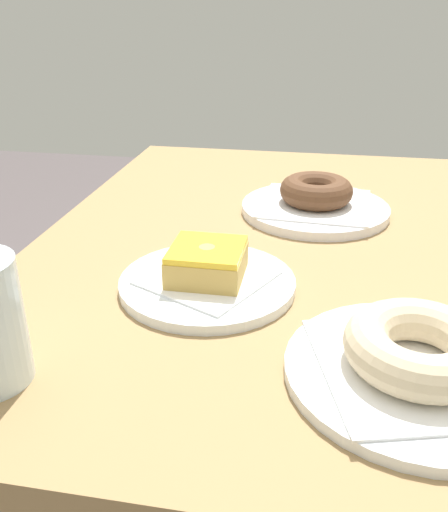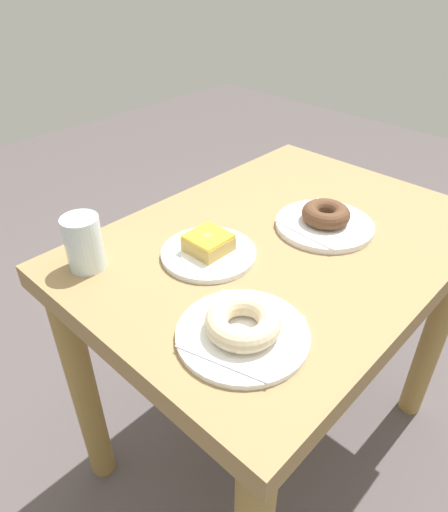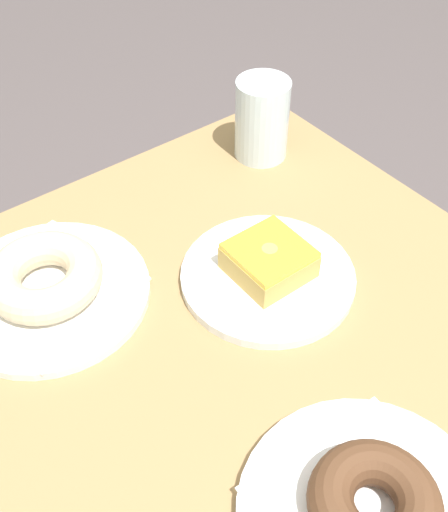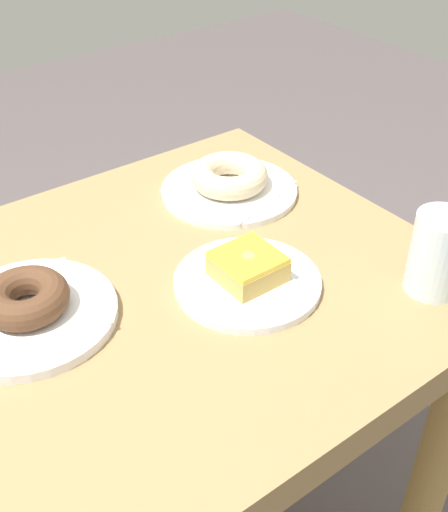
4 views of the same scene
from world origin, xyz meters
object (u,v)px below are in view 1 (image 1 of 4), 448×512
Objects in this scene: plate_chocolate_ring at (315,209)px; plate_glazed_square at (207,283)px; plate_sugar_ring at (414,374)px; donut_glazed_square at (207,262)px; donut_chocolate_ring at (316,191)px; donut_sugar_ring at (419,347)px.

plate_chocolate_ring is 1.12× the size of plate_glazed_square.
plate_sugar_ring is (-0.40, -0.10, -0.00)m from plate_chocolate_ring.
donut_glazed_square reaches higher than plate_glazed_square.
plate_glazed_square is at bearing 156.86° from donut_chocolate_ring.
plate_glazed_square is at bearing 0.00° from donut_glazed_square.
plate_glazed_square is at bearing 156.86° from plate_chocolate_ring.
donut_glazed_square is at bearing 58.40° from donut_sugar_ring.
plate_sugar_ring is at bearing -121.60° from donut_glazed_square.
donut_sugar_ring is (-0.13, -0.21, 0.00)m from donut_glazed_square.
plate_sugar_ring is 1.77× the size of donut_sugar_ring.
donut_sugar_ring is (-0.13, -0.21, 0.03)m from plate_glazed_square.
plate_glazed_square is 1.56× the size of donut_sugar_ring.
plate_chocolate_ring is at bearing 14.02° from plate_sugar_ring.
donut_glazed_square is 0.25m from donut_sugar_ring.
donut_sugar_ring reaches higher than plate_chocolate_ring.
donut_glazed_square is (0.00, 0.00, 0.03)m from plate_glazed_square.
donut_chocolate_ring is 0.55× the size of plate_glazed_square.
donut_sugar_ring is at bearing -165.98° from plate_chocolate_ring.
donut_chocolate_ring is 0.49× the size of plate_sugar_ring.
donut_chocolate_ring is 1.35× the size of donut_glazed_square.
plate_glazed_square is at bearing 58.40° from plate_sugar_ring.
plate_chocolate_ring reaches higher than plate_sugar_ring.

